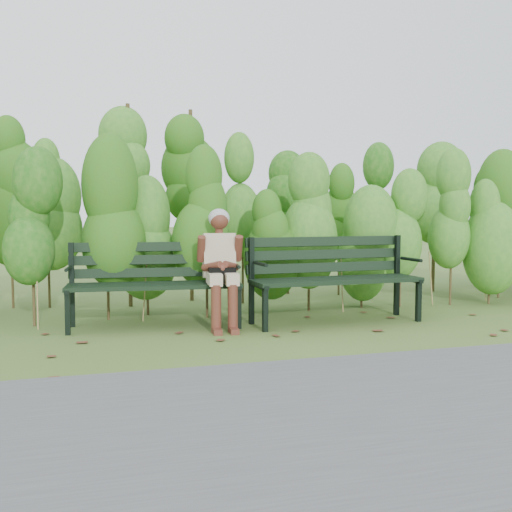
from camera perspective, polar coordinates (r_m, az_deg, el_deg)
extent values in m
plane|color=#475D23|center=(5.74, 1.00, -7.74)|extent=(80.00, 80.00, 0.00)
cube|color=#474749|center=(3.77, 11.36, -14.22)|extent=(60.00, 2.50, 0.01)
cylinder|color=#47381E|center=(6.72, -20.24, -2.78)|extent=(0.03, 0.03, 0.80)
ellipsoid|color=#3C6718|center=(6.68, -20.38, 2.68)|extent=(0.64, 0.64, 1.44)
cylinder|color=#47381E|center=(6.71, -15.01, -2.68)|extent=(0.03, 0.03, 0.80)
ellipsoid|color=#3C6718|center=(6.66, -15.12, 2.80)|extent=(0.64, 0.64, 1.44)
cylinder|color=#47381E|center=(6.75, -9.81, -2.55)|extent=(0.03, 0.03, 0.80)
ellipsoid|color=#3C6718|center=(6.70, -9.88, 2.89)|extent=(0.64, 0.64, 1.44)
cylinder|color=#47381E|center=(6.84, -4.71, -2.41)|extent=(0.03, 0.03, 0.80)
ellipsoid|color=#3C6718|center=(6.80, -4.74, 2.96)|extent=(0.64, 0.64, 1.44)
cylinder|color=#47381E|center=(6.99, 0.21, -2.25)|extent=(0.03, 0.03, 0.80)
ellipsoid|color=#3C6718|center=(6.95, 0.21, 3.00)|extent=(0.64, 0.64, 1.44)
cylinder|color=#47381E|center=(7.19, 4.89, -2.08)|extent=(0.03, 0.03, 0.80)
ellipsoid|color=#3C6718|center=(7.15, 4.92, 3.02)|extent=(0.64, 0.64, 1.44)
cylinder|color=#47381E|center=(7.43, 9.29, -1.92)|extent=(0.03, 0.03, 0.80)
ellipsoid|color=#3C6718|center=(7.39, 9.35, 3.02)|extent=(0.64, 0.64, 1.44)
cylinder|color=#47381E|center=(7.72, 13.39, -1.75)|extent=(0.03, 0.03, 0.80)
ellipsoid|color=#3C6718|center=(7.68, 13.47, 3.01)|extent=(0.64, 0.64, 1.44)
cylinder|color=#47381E|center=(8.04, 17.18, -1.59)|extent=(0.03, 0.03, 0.80)
ellipsoid|color=#3C6718|center=(8.00, 17.28, 2.98)|extent=(0.64, 0.64, 1.44)
cylinder|color=#47381E|center=(8.39, 20.66, -1.43)|extent=(0.03, 0.03, 0.80)
ellipsoid|color=#3C6718|center=(8.35, 20.78, 2.94)|extent=(0.64, 0.64, 1.44)
cylinder|color=#47381E|center=(7.69, -18.13, -0.75)|extent=(0.04, 0.04, 1.10)
ellipsoid|color=#115911|center=(7.66, -18.28, 5.82)|extent=(0.70, 0.70, 1.98)
cylinder|color=#47381E|center=(7.70, -12.41, -0.62)|extent=(0.04, 0.04, 1.10)
ellipsoid|color=#115911|center=(7.68, -12.52, 5.93)|extent=(0.70, 0.70, 1.98)
cylinder|color=#47381E|center=(7.79, -6.77, -0.50)|extent=(0.04, 0.04, 1.10)
ellipsoid|color=#115911|center=(7.77, -6.83, 5.98)|extent=(0.70, 0.70, 1.98)
cylinder|color=#47381E|center=(7.96, -1.31, -0.37)|extent=(0.04, 0.04, 1.10)
ellipsoid|color=#115911|center=(7.93, -1.32, 5.98)|extent=(0.70, 0.70, 1.98)
cylinder|color=#47381E|center=(8.19, 3.88, -0.25)|extent=(0.04, 0.04, 1.10)
ellipsoid|color=#115911|center=(8.17, 3.92, 5.92)|extent=(0.70, 0.70, 1.98)
cylinder|color=#47381E|center=(8.49, 8.75, -0.13)|extent=(0.04, 0.04, 1.10)
ellipsoid|color=#115911|center=(8.46, 8.82, 5.82)|extent=(0.70, 0.70, 1.98)
cylinder|color=#47381E|center=(8.84, 13.27, -0.02)|extent=(0.04, 0.04, 1.10)
ellipsoid|color=#115911|center=(8.82, 13.36, 5.69)|extent=(0.70, 0.70, 1.98)
cylinder|color=#47381E|center=(9.24, 17.41, 0.08)|extent=(0.04, 0.04, 1.10)
ellipsoid|color=#115911|center=(9.22, 17.53, 5.54)|extent=(0.70, 0.70, 1.98)
cylinder|color=#47381E|center=(9.69, 21.19, 0.18)|extent=(0.04, 0.04, 1.10)
ellipsoid|color=#115911|center=(9.67, 21.33, 5.38)|extent=(0.70, 0.70, 1.98)
cube|color=brown|center=(5.00, -10.92, -9.58)|extent=(0.10, 0.11, 0.01)
cube|color=brown|center=(5.66, -8.28, -7.93)|extent=(0.08, 0.10, 0.01)
cube|color=brown|center=(5.02, -16.36, -9.64)|extent=(0.11, 0.09, 0.01)
cube|color=brown|center=(7.35, 20.71, -5.34)|extent=(0.10, 0.08, 0.01)
cube|color=brown|center=(5.77, -15.83, -7.82)|extent=(0.10, 0.11, 0.01)
cube|color=brown|center=(7.53, 16.24, -5.00)|extent=(0.11, 0.10, 0.01)
cube|color=brown|center=(5.64, -15.56, -8.08)|extent=(0.09, 0.11, 0.01)
cube|color=brown|center=(7.15, 11.13, -5.40)|extent=(0.11, 0.10, 0.01)
cube|color=brown|center=(5.56, -0.48, -8.10)|extent=(0.11, 0.10, 0.01)
cube|color=brown|center=(6.43, 14.30, -6.55)|extent=(0.08, 0.10, 0.01)
cube|color=brown|center=(5.39, -8.66, -8.56)|extent=(0.09, 0.10, 0.01)
cube|color=brown|center=(5.40, 20.95, -8.75)|extent=(0.10, 0.11, 0.01)
cube|color=brown|center=(7.48, 19.76, -5.14)|extent=(0.11, 0.11, 0.01)
cube|color=brown|center=(4.80, -22.85, -10.45)|extent=(0.11, 0.11, 0.01)
cube|color=brown|center=(6.67, -1.33, -6.02)|extent=(0.10, 0.11, 0.01)
cube|color=brown|center=(5.44, -3.70, -8.39)|extent=(0.11, 0.11, 0.01)
cube|color=brown|center=(5.89, 3.07, -7.40)|extent=(0.11, 0.09, 0.01)
cube|color=brown|center=(6.85, 10.16, -5.81)|extent=(0.08, 0.09, 0.01)
cube|color=brown|center=(5.19, -8.93, -9.07)|extent=(0.11, 0.11, 0.01)
cube|color=black|center=(6.02, -9.59, -3.01)|extent=(1.76, 0.28, 0.04)
cube|color=black|center=(6.14, -9.61, -2.87)|extent=(1.76, 0.28, 0.04)
cube|color=black|center=(6.26, -9.64, -2.73)|extent=(1.76, 0.28, 0.04)
cube|color=black|center=(6.38, -9.66, -2.60)|extent=(1.76, 0.28, 0.04)
cube|color=black|center=(6.46, -9.69, -1.56)|extent=(1.75, 0.22, 0.10)
cube|color=black|center=(6.46, -9.71, -0.34)|extent=(1.75, 0.22, 0.10)
cube|color=black|center=(6.46, -9.72, 0.87)|extent=(1.75, 0.22, 0.10)
cube|color=black|center=(6.08, -17.51, -5.17)|extent=(0.05, 0.05, 0.44)
cube|color=black|center=(6.46, -17.13, -2.64)|extent=(0.05, 0.05, 0.88)
cube|color=black|center=(6.24, -17.35, -3.07)|extent=(0.10, 0.49, 0.04)
cylinder|color=black|center=(6.17, -17.44, -1.15)|extent=(0.07, 0.37, 0.04)
cube|color=black|center=(6.11, -1.65, -4.92)|extent=(0.05, 0.05, 0.44)
cube|color=black|center=(6.49, -2.24, -2.42)|extent=(0.05, 0.05, 0.88)
cube|color=black|center=(6.27, -1.94, -2.83)|extent=(0.10, 0.49, 0.04)
cylinder|color=black|center=(6.20, -1.87, -0.92)|extent=(0.07, 0.37, 0.04)
cube|color=black|center=(6.27, 8.47, -2.49)|extent=(1.85, 0.18, 0.04)
cube|color=black|center=(6.39, 7.95, -2.36)|extent=(1.85, 0.18, 0.04)
cube|color=black|center=(6.50, 7.45, -2.24)|extent=(1.85, 0.18, 0.04)
cube|color=black|center=(6.62, 6.96, -2.12)|extent=(1.85, 0.18, 0.04)
cube|color=black|center=(6.69, 6.62, -1.08)|extent=(1.85, 0.12, 0.11)
cube|color=black|center=(6.69, 6.58, 0.16)|extent=(1.85, 0.12, 0.11)
cube|color=black|center=(6.70, 6.53, 1.39)|extent=(1.85, 0.12, 0.11)
cube|color=black|center=(5.95, 0.88, -5.05)|extent=(0.05, 0.05, 0.46)
cube|color=black|center=(6.33, -0.44, -2.38)|extent=(0.05, 0.05, 0.92)
cube|color=black|center=(6.11, 0.25, -2.81)|extent=(0.07, 0.51, 0.04)
cylinder|color=black|center=(6.04, 0.40, -0.75)|extent=(0.05, 0.39, 0.04)
cube|color=black|center=(6.73, 15.22, -4.11)|extent=(0.05, 0.05, 0.46)
cube|color=black|center=(7.07, 13.27, -1.79)|extent=(0.05, 0.05, 0.92)
cube|color=black|center=(6.88, 14.30, -2.15)|extent=(0.07, 0.51, 0.04)
cylinder|color=black|center=(6.81, 14.57, -0.31)|extent=(0.05, 0.39, 0.04)
cube|color=tan|center=(6.04, -4.01, -2.14)|extent=(0.17, 0.40, 0.12)
cube|color=tan|center=(6.06, -2.46, -2.11)|extent=(0.17, 0.40, 0.12)
cylinder|color=#57291C|center=(5.92, -3.82, -5.04)|extent=(0.11, 0.11, 0.48)
cylinder|color=#57291C|center=(5.94, -2.23, -5.00)|extent=(0.11, 0.11, 0.48)
cube|color=#57291C|center=(5.89, -3.72, -7.17)|extent=(0.10, 0.19, 0.06)
cube|color=#57291C|center=(5.91, -2.11, -7.12)|extent=(0.10, 0.19, 0.06)
cube|color=tan|center=(6.27, -3.54, 0.04)|extent=(0.35, 0.26, 0.48)
cylinder|color=#57291C|center=(6.24, -3.53, 2.30)|extent=(0.08, 0.08, 0.09)
sphere|color=#57291C|center=(6.23, -3.52, 3.40)|extent=(0.19, 0.19, 0.19)
ellipsoid|color=gray|center=(6.25, -3.55, 3.61)|extent=(0.22, 0.21, 0.20)
cylinder|color=#57291C|center=(6.17, -5.24, 0.69)|extent=(0.10, 0.20, 0.28)
cylinder|color=#57291C|center=(6.22, -1.70, 0.73)|extent=(0.10, 0.20, 0.28)
cylinder|color=#57291C|center=(6.08, -4.21, -0.97)|extent=(0.20, 0.25, 0.12)
cylinder|color=#57291C|center=(6.10, -2.41, -0.94)|extent=(0.22, 0.23, 0.12)
sphere|color=#57291C|center=(6.03, -3.24, -1.18)|extent=(0.10, 0.10, 0.10)
cube|color=black|center=(6.05, -3.24, -1.77)|extent=(0.29, 0.14, 0.15)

